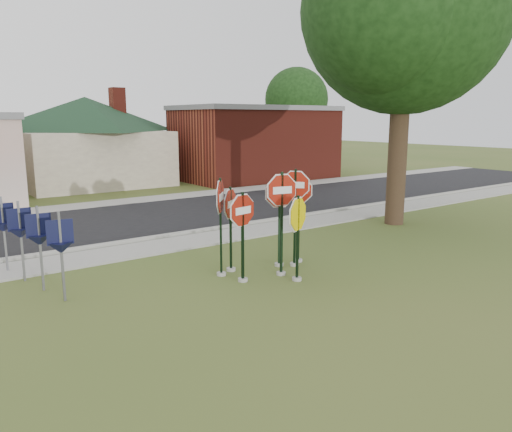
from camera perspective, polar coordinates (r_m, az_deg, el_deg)
ground at (r=12.09m, az=6.27°, el=-8.01°), size 120.00×120.00×0.00m
sidewalk_near at (r=16.37m, az=-6.88°, el=-2.81°), size 60.00×1.60×0.06m
road at (r=20.33m, az=-13.17°, el=-0.33°), size 60.00×7.00×0.04m
sidewalk_far at (r=24.28m, az=-17.21°, el=1.32°), size 60.00×1.60×0.06m
curb at (r=17.22m, az=-8.53°, el=-2.03°), size 60.00×0.20×0.14m
stop_sign_center at (r=12.47m, az=2.96°, el=0.94°), size 1.11×0.25×2.76m
stop_sign_yellow at (r=12.13m, az=4.79°, el=-1.25°), size 1.08×0.47×2.25m
stop_sign_left at (r=12.01m, az=-1.55°, el=-1.01°), size 1.09×0.24×2.33m
stop_sign_right at (r=13.30m, az=4.50°, el=1.40°), size 0.70×0.79×2.74m
stop_sign_back_right at (r=13.27m, az=2.71°, el=0.85°), size 1.02×0.43×2.55m
stop_sign_back_left at (r=12.86m, az=-2.93°, el=-0.19°), size 0.89×0.64×2.34m
stop_sign_far_right at (r=13.71m, az=4.92°, el=0.99°), size 0.66×0.78×2.52m
stop_sign_far_left at (r=12.45m, az=-4.07°, el=0.47°), size 0.80×0.88×2.62m
route_sign_row at (r=13.36m, az=-25.32°, el=-1.73°), size 1.43×4.63×2.00m
building_house at (r=31.90m, az=-18.83°, el=9.98°), size 11.60×11.60×6.20m
building_brick at (r=33.40m, az=-0.03°, el=8.45°), size 10.20×6.20×4.75m
oak_tree at (r=19.72m, az=16.70°, el=21.74°), size 10.98×10.38×11.44m
bg_tree_right at (r=45.51m, az=4.63°, el=13.12°), size 5.60×5.60×8.40m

